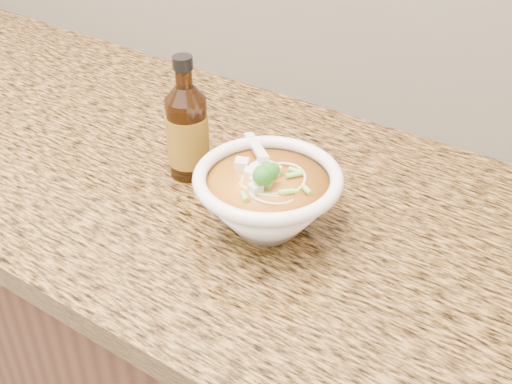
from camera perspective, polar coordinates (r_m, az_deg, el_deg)
The scene contains 4 objects.
cabinet at distance 1.48m, azimuth -10.63°, elevation -10.74°, with size 4.00×0.65×0.86m, color #361A10.
counter_slab at distance 1.20m, azimuth -12.94°, elevation 4.31°, with size 4.00×0.68×0.04m, color olive.
soup_bowl at distance 0.91m, azimuth 1.03°, elevation -0.66°, with size 0.21×0.21×0.12m.
hot_sauce_bottle at distance 1.02m, azimuth -6.10°, elevation 5.34°, with size 0.08×0.08×0.20m.
Camera 1 is at (0.78, 1.00, 1.49)m, focal length 45.00 mm.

